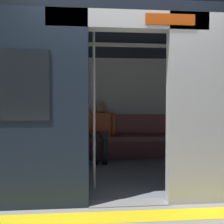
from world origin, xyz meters
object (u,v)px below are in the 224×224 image
(bench_seat, at_px, (113,141))
(book, at_px, (117,135))
(train_car, at_px, (114,82))
(grab_pole_door, at_px, (94,109))
(person_seated, at_px, (102,126))
(handbag, at_px, (84,132))

(bench_seat, xyz_separation_m, book, (-0.11, -0.09, 0.13))
(train_car, distance_m, grab_pole_door, 0.87)
(bench_seat, distance_m, book, 0.19)
(book, bearing_deg, person_seated, 24.20)
(bench_seat, xyz_separation_m, person_seated, (0.24, 0.05, 0.33))
(person_seated, bearing_deg, train_car, 101.03)
(train_car, relative_size, book, 29.09)
(handbag, xyz_separation_m, grab_pole_door, (-0.23, 1.73, 0.53))
(train_car, height_order, person_seated, train_car)
(train_car, bearing_deg, handbag, -61.83)
(handbag, bearing_deg, train_car, 118.17)
(handbag, bearing_deg, person_seated, 165.36)
(grab_pole_door, bearing_deg, bench_seat, -103.17)
(bench_seat, relative_size, grab_pole_door, 1.31)
(person_seated, distance_m, book, 0.43)
(train_car, bearing_deg, book, -98.45)
(bench_seat, xyz_separation_m, handbag, (0.62, -0.05, 0.20))
(grab_pole_door, bearing_deg, book, -105.76)
(bench_seat, bearing_deg, train_car, 86.79)
(bench_seat, relative_size, book, 12.91)
(handbag, xyz_separation_m, book, (-0.73, -0.04, -0.07))
(train_car, distance_m, person_seated, 1.28)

